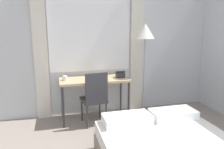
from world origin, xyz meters
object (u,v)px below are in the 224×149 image
object	(u,v)px
mug	(65,78)
book	(97,78)
standing_lamp	(145,38)
desk_chair	(95,96)
desk	(94,82)
telephone	(120,75)

from	to	relation	value
mug	book	bearing A→B (deg)	1.80
standing_lamp	desk_chair	bearing A→B (deg)	-170.43
desk	mug	size ratio (longest dim) A/B	14.75
desk	standing_lamp	xyz separation A→B (m)	(0.92, -0.09, 0.78)
telephone	desk	bearing A→B (deg)	179.20
book	mug	world-z (taller)	mug
desk	desk_chair	size ratio (longest dim) A/B	1.30
standing_lamp	book	size ratio (longest dim) A/B	7.33
desk	telephone	bearing A→B (deg)	-0.80
mug	desk	bearing A→B (deg)	-0.18
desk_chair	book	distance (m)	0.38
desk	desk_chair	distance (m)	0.31
desk	book	bearing A→B (deg)	19.05
book	mug	distance (m)	0.57
telephone	book	xyz separation A→B (m)	(-0.43, 0.03, -0.04)
standing_lamp	telephone	bearing A→B (deg)	169.18
desk_chair	mug	bearing A→B (deg)	144.06
telephone	book	size ratio (longest dim) A/B	0.73
standing_lamp	telephone	xyz separation A→B (m)	(-0.43, 0.08, -0.67)
desk_chair	mug	xyz separation A→B (m)	(-0.47, 0.25, 0.29)
book	mug	bearing A→B (deg)	-178.20
desk	mug	world-z (taller)	mug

